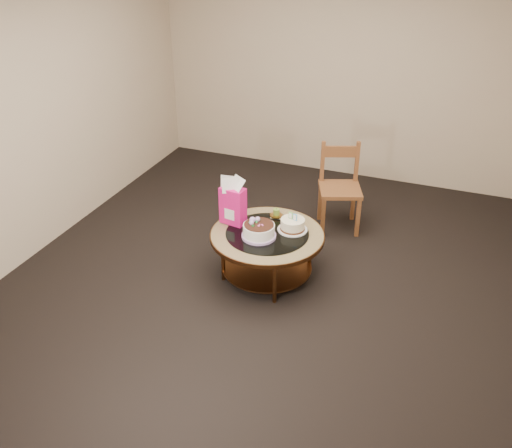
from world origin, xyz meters
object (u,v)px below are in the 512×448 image
at_px(coffee_table, 267,241).
at_px(gift_bag, 233,201).
at_px(cream_cake, 293,225).
at_px(decorated_cake, 259,231).
at_px(dining_chair, 340,187).

distance_m(coffee_table, gift_bag, 0.47).
bearing_deg(cream_cake, gift_bag, -153.28).
bearing_deg(decorated_cake, dining_chair, 71.55).
bearing_deg(coffee_table, gift_bag, 170.04).
bearing_deg(gift_bag, coffee_table, -0.79).
xyz_separation_m(decorated_cake, dining_chair, (0.41, 1.24, -0.06)).
relative_size(decorated_cake, gift_bag, 0.67).
bearing_deg(gift_bag, decorated_cake, -17.31).
bearing_deg(cream_cake, decorated_cake, -117.35).
distance_m(cream_cake, gift_bag, 0.58).
distance_m(decorated_cake, gift_bag, 0.38).
bearing_deg(gift_bag, cream_cake, 16.19).
relative_size(decorated_cake, dining_chair, 0.34).
xyz_separation_m(gift_bag, dining_chair, (0.72, 1.09, -0.23)).
height_order(gift_bag, dining_chair, gift_bag).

